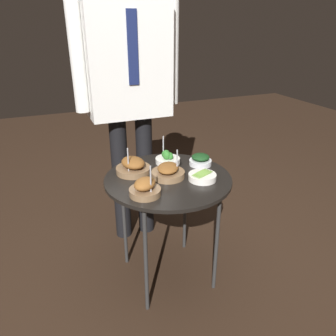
{
  "coord_description": "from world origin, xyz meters",
  "views": [
    {
      "loc": [
        -0.56,
        -1.37,
        1.34
      ],
      "look_at": [
        0.0,
        0.0,
        0.68
      ],
      "focal_mm": 35.0,
      "sensor_mm": 36.0,
      "label": 1
    }
  ],
  "objects_px": {
    "bowl_roast_back_left": "(133,167)",
    "bowl_spinach_front_center": "(200,160)",
    "bowl_roast_mid_left": "(168,172)",
    "bowl_broccoli_center": "(168,158)",
    "bowl_roast_mid_right": "(145,188)",
    "bowl_asparagus_near_rim": "(202,177)",
    "waiter_figure": "(128,75)",
    "serving_cart": "(168,185)"
  },
  "relations": [
    {
      "from": "serving_cart",
      "to": "bowl_spinach_front_center",
      "type": "distance_m",
      "value": 0.25
    },
    {
      "from": "bowl_broccoli_center",
      "to": "waiter_figure",
      "type": "height_order",
      "value": "waiter_figure"
    },
    {
      "from": "bowl_roast_mid_left",
      "to": "bowl_asparagus_near_rim",
      "type": "xyz_separation_m",
      "value": [
        0.15,
        -0.09,
        -0.01
      ]
    },
    {
      "from": "bowl_roast_mid_right",
      "to": "waiter_figure",
      "type": "xyz_separation_m",
      "value": [
        0.12,
        0.61,
        0.4
      ]
    },
    {
      "from": "bowl_roast_back_left",
      "to": "bowl_roast_mid_right",
      "type": "bearing_deg",
      "value": -94.53
    },
    {
      "from": "bowl_asparagus_near_rim",
      "to": "bowl_broccoli_center",
      "type": "xyz_separation_m",
      "value": [
        -0.08,
        0.26,
        0.01
      ]
    },
    {
      "from": "bowl_spinach_front_center",
      "to": "bowl_asparagus_near_rim",
      "type": "bearing_deg",
      "value": -114.53
    },
    {
      "from": "bowl_broccoli_center",
      "to": "bowl_roast_mid_right",
      "type": "height_order",
      "value": "bowl_roast_mid_right"
    },
    {
      "from": "serving_cart",
      "to": "bowl_asparagus_near_rim",
      "type": "relative_size",
      "value": 4.63
    },
    {
      "from": "serving_cart",
      "to": "bowl_roast_mid_left",
      "type": "relative_size",
      "value": 3.72
    },
    {
      "from": "bowl_roast_back_left",
      "to": "bowl_asparagus_near_rim",
      "type": "xyz_separation_m",
      "value": [
        0.29,
        -0.21,
        -0.02
      ]
    },
    {
      "from": "bowl_spinach_front_center",
      "to": "waiter_figure",
      "type": "bearing_deg",
      "value": 123.92
    },
    {
      "from": "bowl_broccoli_center",
      "to": "bowl_roast_mid_right",
      "type": "relative_size",
      "value": 0.93
    },
    {
      "from": "bowl_spinach_front_center",
      "to": "bowl_broccoli_center",
      "type": "bearing_deg",
      "value": 149.02
    },
    {
      "from": "bowl_roast_back_left",
      "to": "bowl_spinach_front_center",
      "type": "distance_m",
      "value": 0.37
    },
    {
      "from": "serving_cart",
      "to": "waiter_figure",
      "type": "distance_m",
      "value": 0.68
    },
    {
      "from": "bowl_roast_back_left",
      "to": "bowl_broccoli_center",
      "type": "distance_m",
      "value": 0.22
    },
    {
      "from": "bowl_roast_mid_left",
      "to": "bowl_broccoli_center",
      "type": "distance_m",
      "value": 0.18
    },
    {
      "from": "waiter_figure",
      "to": "bowl_asparagus_near_rim",
      "type": "bearing_deg",
      "value": -71.23
    },
    {
      "from": "bowl_spinach_front_center",
      "to": "bowl_broccoli_center",
      "type": "distance_m",
      "value": 0.18
    },
    {
      "from": "bowl_roast_mid_right",
      "to": "serving_cart",
      "type": "bearing_deg",
      "value": 38.45
    },
    {
      "from": "bowl_roast_mid_right",
      "to": "waiter_figure",
      "type": "relative_size",
      "value": 0.09
    },
    {
      "from": "bowl_asparagus_near_rim",
      "to": "waiter_figure",
      "type": "xyz_separation_m",
      "value": [
        -0.19,
        0.57,
        0.42
      ]
    },
    {
      "from": "serving_cart",
      "to": "bowl_spinach_front_center",
      "type": "relative_size",
      "value": 5.27
    },
    {
      "from": "waiter_figure",
      "to": "bowl_roast_mid_left",
      "type": "bearing_deg",
      "value": -84.35
    },
    {
      "from": "serving_cart",
      "to": "bowl_roast_mid_left",
      "type": "xyz_separation_m",
      "value": [
        -0.0,
        0.0,
        0.07
      ]
    },
    {
      "from": "bowl_broccoli_center",
      "to": "bowl_asparagus_near_rim",
      "type": "bearing_deg",
      "value": -73.24
    },
    {
      "from": "bowl_asparagus_near_rim",
      "to": "bowl_broccoli_center",
      "type": "distance_m",
      "value": 0.27
    },
    {
      "from": "bowl_roast_mid_left",
      "to": "bowl_spinach_front_center",
      "type": "xyz_separation_m",
      "value": [
        0.22,
        0.08,
        -0.0
      ]
    },
    {
      "from": "serving_cart",
      "to": "bowl_spinach_front_center",
      "type": "xyz_separation_m",
      "value": [
        0.22,
        0.08,
        0.07
      ]
    },
    {
      "from": "bowl_roast_mid_left",
      "to": "bowl_roast_mid_right",
      "type": "height_order",
      "value": "bowl_roast_mid_right"
    },
    {
      "from": "waiter_figure",
      "to": "bowl_roast_back_left",
      "type": "bearing_deg",
      "value": -105.02
    },
    {
      "from": "bowl_broccoli_center",
      "to": "bowl_roast_mid_right",
      "type": "xyz_separation_m",
      "value": [
        -0.23,
        -0.3,
        0.01
      ]
    },
    {
      "from": "bowl_roast_mid_left",
      "to": "bowl_spinach_front_center",
      "type": "relative_size",
      "value": 1.42
    },
    {
      "from": "bowl_roast_mid_right",
      "to": "bowl_roast_mid_left",
      "type": "bearing_deg",
      "value": 38.7
    },
    {
      "from": "serving_cart",
      "to": "bowl_roast_mid_right",
      "type": "bearing_deg",
      "value": -141.55
    },
    {
      "from": "bowl_roast_back_left",
      "to": "bowl_spinach_front_center",
      "type": "bearing_deg",
      "value": -6.26
    },
    {
      "from": "bowl_roast_mid_left",
      "to": "bowl_asparagus_near_rim",
      "type": "relative_size",
      "value": 1.24
    },
    {
      "from": "bowl_broccoli_center",
      "to": "waiter_figure",
      "type": "bearing_deg",
      "value": 110.44
    },
    {
      "from": "serving_cart",
      "to": "bowl_broccoli_center",
      "type": "xyz_separation_m",
      "value": [
        0.07,
        0.17,
        0.07
      ]
    },
    {
      "from": "serving_cart",
      "to": "bowl_roast_back_left",
      "type": "height_order",
      "value": "bowl_roast_back_left"
    },
    {
      "from": "bowl_spinach_front_center",
      "to": "waiter_figure",
      "type": "distance_m",
      "value": 0.63
    }
  ]
}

